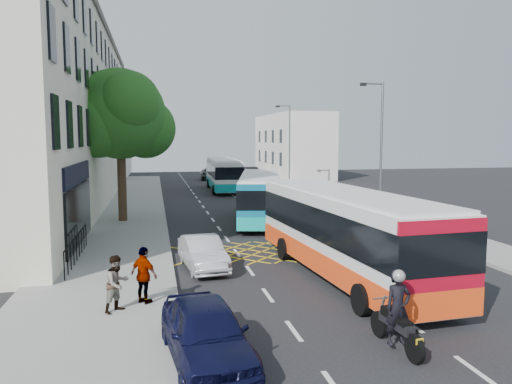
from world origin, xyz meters
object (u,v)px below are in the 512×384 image
red_hatchback (323,204)px  motorbike (397,312)px  pedestrian_far (144,275)px  pedestrian_near (117,283)px  distant_car_grey (211,173)px  lamp_far (288,142)px  distant_car_dark (250,173)px  parked_car_blue (206,332)px  parked_car_silver (203,253)px  bus_mid (260,197)px  bus_far (223,174)px  bus_near (345,232)px  street_tree (120,115)px  lamp_near (380,144)px

red_hatchback → motorbike: bearing=78.9°
red_hatchback → pedestrian_far: 19.56m
pedestrian_near → distant_car_grey: bearing=36.2°
lamp_far → distant_car_dark: (-1.31, 12.96, -3.87)m
parked_car_blue → parked_car_silver: bearing=78.6°
bus_mid → pedestrian_near: size_ratio=6.48×
lamp_far → bus_far: size_ratio=0.74×
bus_far → bus_near: bearing=-87.7°
distant_car_grey → bus_far: bearing=-85.6°
motorbike → bus_mid: bearing=83.3°
street_tree → distant_car_grey: (8.63, 30.12, -5.57)m
street_tree → parked_car_silver: 13.16m
red_hatchback → distant_car_dark: (0.77, 29.31, 0.08)m
distant_car_grey → pedestrian_far: pedestrian_far is taller
motorbike → red_hatchback: bearing=70.8°
bus_mid → distant_car_dark: bus_mid is taller
bus_far → pedestrian_near: bearing=-100.9°
street_tree → distant_car_dark: (13.39, 30.00, -5.54)m
distant_car_dark → pedestrian_far: 46.93m
bus_mid → distant_car_dark: bearing=92.4°
bus_far → parked_car_silver: 28.69m
lamp_near → distant_car_grey: size_ratio=1.54×
parked_car_blue → motorbike: bearing=-8.8°
bus_mid → parked_car_silver: size_ratio=2.76×
parked_car_silver → pedestrian_near: bearing=-128.1°
street_tree → red_hatchback: street_tree is taller
parked_car_blue → pedestrian_near: bearing=115.6°
parked_car_blue → distant_car_grey: (5.72, 49.48, 0.02)m
lamp_near → distant_car_grey: bearing=100.4°
motorbike → distant_car_dark: (6.03, 49.54, -0.16)m
lamp_near → parked_car_blue: lamp_near is taller
bus_mid → pedestrian_near: bearing=-103.6°
street_tree → lamp_far: street_tree is taller
lamp_far → parked_car_silver: lamp_far is taller
parked_car_silver → distant_car_dark: distant_car_dark is taller
bus_near → red_hatchback: (4.15, 14.15, -0.96)m
street_tree → parked_car_silver: (3.61, -11.32, -5.68)m
street_tree → bus_near: bearing=-57.8°
bus_near → motorbike: size_ratio=5.15×
lamp_near → motorbike: lamp_near is taller
bus_near → parked_car_silver: bearing=151.8°
parked_car_blue → distant_car_grey: bearing=77.0°
street_tree → parked_car_blue: bearing=-81.5°
lamp_near → distant_car_dark: size_ratio=1.75×
bus_far → distant_car_dark: bus_far is taller
parked_car_blue → lamp_far: bearing=65.6°
bus_near → bus_mid: size_ratio=1.09×
parked_car_blue → distant_car_grey: distant_car_grey is taller
distant_car_grey → motorbike: bearing=-85.7°
motorbike → parked_car_blue: motorbike is taller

